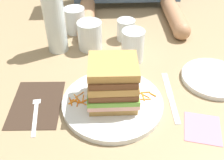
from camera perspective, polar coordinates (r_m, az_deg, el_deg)
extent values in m
plane|color=#9E8460|center=(0.69, 0.92, -5.36)|extent=(3.00, 3.00, 0.00)
cylinder|color=white|center=(0.69, 0.11, -4.66)|extent=(0.26, 0.26, 0.02)
cube|color=tan|center=(0.68, 0.11, -3.59)|extent=(0.12, 0.11, 0.02)
cube|color=#E0A393|center=(0.67, 0.12, -2.58)|extent=(0.12, 0.11, 0.01)
cube|color=#6BA83D|center=(0.66, 0.12, -1.77)|extent=(0.12, 0.11, 0.01)
cube|color=brown|center=(0.65, 0.12, -0.82)|extent=(0.12, 0.11, 0.02)
cube|color=tan|center=(0.64, 0.12, 0.41)|extent=(0.12, 0.11, 0.02)
cube|color=brown|center=(0.63, 0.12, 1.68)|extent=(0.11, 0.10, 0.02)
cube|color=tan|center=(0.62, 0.25, 3.07)|extent=(0.12, 0.11, 0.02)
cylinder|color=orange|center=(0.69, -7.51, -3.83)|extent=(0.02, 0.03, 0.00)
cylinder|color=orange|center=(0.68, -8.91, -4.70)|extent=(0.01, 0.03, 0.00)
cylinder|color=orange|center=(0.69, -6.25, -3.92)|extent=(0.00, 0.03, 0.00)
cylinder|color=orange|center=(0.68, -8.33, -4.36)|extent=(0.02, 0.02, 0.00)
cylinder|color=orange|center=(0.68, -7.79, -4.81)|extent=(0.02, 0.02, 0.00)
cylinder|color=orange|center=(0.68, -7.90, -4.45)|extent=(0.03, 0.01, 0.00)
cylinder|color=orange|center=(0.70, -7.02, -3.18)|extent=(0.02, 0.02, 0.00)
cylinder|color=orange|center=(0.68, -5.94, -4.65)|extent=(0.02, 0.02, 0.00)
cylinder|color=orange|center=(0.67, -5.99, -5.12)|extent=(0.02, 0.01, 0.00)
cylinder|color=orange|center=(0.68, -7.40, -5.00)|extent=(0.01, 0.02, 0.00)
cylinder|color=orange|center=(0.71, 7.22, -2.62)|extent=(0.03, 0.00, 0.00)
cylinder|color=orange|center=(0.69, 7.18, -3.88)|extent=(0.03, 0.00, 0.00)
cylinder|color=orange|center=(0.70, 8.83, -3.13)|extent=(0.02, 0.02, 0.00)
cylinder|color=orange|center=(0.70, 7.00, -3.28)|extent=(0.02, 0.02, 0.00)
cylinder|color=orange|center=(0.69, 6.74, -3.64)|extent=(0.01, 0.03, 0.00)
cube|color=#38281E|center=(0.72, -15.94, -4.91)|extent=(0.13, 0.18, 0.00)
cube|color=silver|center=(0.68, -16.31, -7.94)|extent=(0.02, 0.11, 0.00)
cube|color=silver|center=(0.72, -15.94, -4.29)|extent=(0.02, 0.02, 0.00)
cylinder|color=silver|center=(0.74, -15.14, -2.76)|extent=(0.01, 0.04, 0.00)
cylinder|color=silver|center=(0.74, -15.57, -2.80)|extent=(0.01, 0.04, 0.00)
cylinder|color=silver|center=(0.74, -16.00, -2.83)|extent=(0.01, 0.04, 0.00)
cylinder|color=silver|center=(0.75, -16.43, -2.87)|extent=(0.01, 0.04, 0.00)
cube|color=silver|center=(0.69, 13.29, -6.30)|extent=(0.02, 0.10, 0.00)
cube|color=silver|center=(0.77, 11.83, -0.93)|extent=(0.02, 0.11, 0.00)
cylinder|color=white|center=(0.82, 4.49, 7.36)|extent=(0.07, 0.07, 0.10)
cylinder|color=#E55638|center=(0.83, 4.46, 6.86)|extent=(0.06, 0.06, 0.09)
cylinder|color=silver|center=(0.86, -12.25, 12.43)|extent=(0.07, 0.07, 0.21)
cylinder|color=silver|center=(0.94, 2.99, 10.76)|extent=(0.06, 0.06, 0.07)
cylinder|color=silver|center=(0.89, -4.79, 9.55)|extent=(0.08, 0.08, 0.09)
cylinder|color=silver|center=(0.99, -7.99, 12.62)|extent=(0.07, 0.07, 0.09)
cylinder|color=white|center=(0.82, 21.00, 0.39)|extent=(0.18, 0.18, 0.01)
cube|color=pink|center=(0.67, 18.92, -9.76)|extent=(0.10, 0.11, 0.00)
cylinder|color=tan|center=(1.04, -5.46, 13.36)|extent=(0.06, 0.25, 0.06)
cylinder|color=tan|center=(1.08, 13.18, 13.43)|extent=(0.06, 0.25, 0.06)
sphere|color=tan|center=(0.93, -5.68, 10.00)|extent=(0.06, 0.06, 0.06)
sphere|color=tan|center=(0.97, 14.81, 10.16)|extent=(0.06, 0.06, 0.06)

